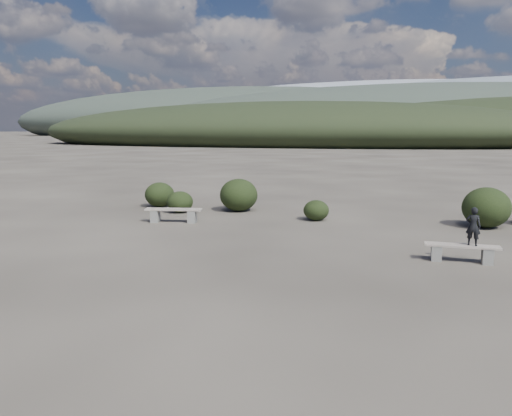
% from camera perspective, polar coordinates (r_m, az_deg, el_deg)
% --- Properties ---
extents(ground, '(1200.00, 1200.00, 0.00)m').
position_cam_1_polar(ground, '(9.91, -3.25, -9.49)').
color(ground, '#332D27').
rests_on(ground, ground).
extents(bench_left, '(1.95, 0.85, 0.48)m').
position_cam_1_polar(bench_left, '(17.17, -9.41, -0.69)').
color(bench_left, slate).
rests_on(bench_left, ground).
extents(bench_right, '(1.71, 0.42, 0.42)m').
position_cam_1_polar(bench_right, '(12.88, 22.46, -4.63)').
color(bench_right, slate).
rests_on(bench_right, ground).
extents(seated_person, '(0.38, 0.29, 0.92)m').
position_cam_1_polar(seated_person, '(12.78, 23.58, -1.93)').
color(seated_person, black).
rests_on(seated_person, bench_right).
extents(shrub_a, '(0.99, 0.99, 0.81)m').
position_cam_1_polar(shrub_a, '(19.17, -8.68, 0.69)').
color(shrub_a, black).
rests_on(shrub_a, ground).
extents(shrub_b, '(1.47, 1.47, 1.26)m').
position_cam_1_polar(shrub_b, '(19.29, -1.99, 1.50)').
color(shrub_b, black).
rests_on(shrub_b, ground).
extents(shrub_c, '(0.89, 0.89, 0.71)m').
position_cam_1_polar(shrub_c, '(17.44, 6.89, -0.26)').
color(shrub_c, black).
rests_on(shrub_c, ground).
extents(shrub_d, '(1.49, 1.49, 1.31)m').
position_cam_1_polar(shrub_d, '(17.64, 24.83, 0.05)').
color(shrub_d, black).
rests_on(shrub_d, ground).
extents(shrub_f, '(1.19, 1.19, 1.01)m').
position_cam_1_polar(shrub_f, '(20.69, -10.95, 1.50)').
color(shrub_f, black).
rests_on(shrub_f, ground).
extents(mountain_ridges, '(500.00, 400.00, 56.00)m').
position_cam_1_polar(mountain_ridges, '(348.04, 16.97, 9.85)').
color(mountain_ridges, black).
rests_on(mountain_ridges, ground).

